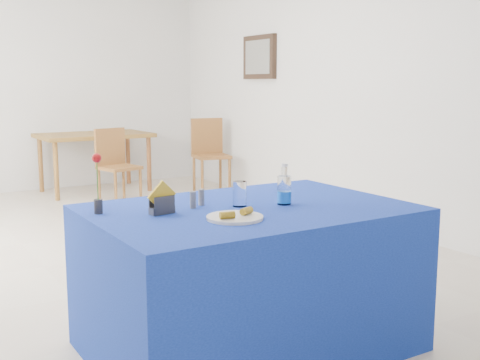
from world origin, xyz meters
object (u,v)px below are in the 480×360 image
oak_table (94,139)px  plate (235,218)px  chair_bg_left (115,161)px  blue_table (249,278)px  chair_bg_right (209,150)px  water_bottle (284,191)px

oak_table → plate: bearing=-101.2°
plate → chair_bg_left: (0.96, 4.26, -0.26)m
plate → blue_table: bearing=44.6°
plate → chair_bg_right: 4.99m
oak_table → chair_bg_left: chair_bg_left is taller
water_bottle → chair_bg_left: 4.15m
water_bottle → chair_bg_right: 4.68m
water_bottle → chair_bg_right: bearing=66.1°
plate → chair_bg_right: size_ratio=0.28×
blue_table → chair_bg_left: size_ratio=1.82×
plate → water_bottle: water_bottle is taller
water_bottle → chair_bg_left: bearing=82.2°
blue_table → chair_bg_left: bearing=79.5°
plate → blue_table: 0.49m
plate → blue_table: (0.21, 0.21, -0.39)m
oak_table → chair_bg_right: size_ratio=1.46×
oak_table → chair_bg_left: 0.95m
blue_table → water_bottle: size_ratio=7.44×
plate → oak_table: 5.30m
oak_table → chair_bg_left: bearing=-94.0°
blue_table → oak_table: size_ratio=1.16×
chair_bg_left → blue_table: bearing=-114.1°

